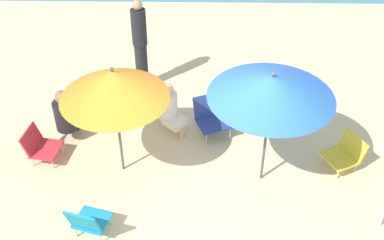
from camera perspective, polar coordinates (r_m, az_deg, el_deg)
ground_plane at (r=7.30m, az=1.27°, el=-9.44°), size 40.00×40.00×0.00m
umbrella_orange at (r=6.86m, az=-9.07°, el=4.06°), size 1.56×1.56×1.88m
umbrella_blue at (r=6.64m, az=9.23°, el=3.82°), size 1.74×1.74×1.93m
beach_chair_a at (r=6.79m, az=-11.97°, el=-11.39°), size 0.57×0.60×0.63m
beach_chair_b at (r=8.03m, az=17.32°, el=-3.63°), size 0.69×0.68×0.53m
beach_chair_c at (r=8.27m, az=2.29°, el=0.52°), size 0.70×0.72×0.65m
beach_chair_d at (r=8.14m, az=-17.20°, el=-2.79°), size 0.56×0.56×0.55m
person_a at (r=9.13m, az=-6.02°, el=8.63°), size 0.27×0.27×1.79m
person_b at (r=8.26m, az=-2.58°, el=1.43°), size 0.53×0.53×0.91m
person_c at (r=8.31m, az=-14.34°, el=0.62°), size 0.39×0.58×0.98m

